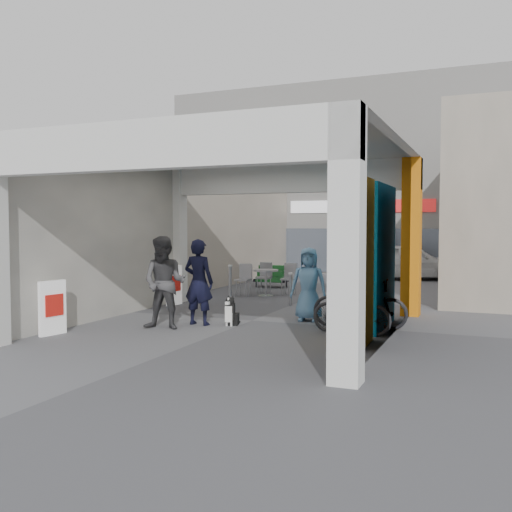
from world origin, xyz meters
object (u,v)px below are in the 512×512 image
at_px(white_van, 409,261).
at_px(man_with_dog, 199,282).
at_px(border_collie, 231,313).
at_px(man_crates, 346,257).
at_px(man_elderly, 309,284).
at_px(cafe_set, 266,284).
at_px(man_back_turned, 165,283).
at_px(bicycle_front, 360,304).
at_px(bicycle_rear, 351,310).
at_px(produce_stand, 271,279).

bearing_deg(white_van, man_with_dog, 151.26).
bearing_deg(border_collie, white_van, 63.89).
bearing_deg(man_crates, man_elderly, 103.05).
distance_m(cafe_set, man_back_turned, 5.93).
xyz_separation_m(bicycle_front, white_van, (-0.54, 10.86, 0.20)).
bearing_deg(bicycle_rear, white_van, 6.85).
height_order(man_with_dog, man_crates, man_crates).
bearing_deg(produce_stand, man_back_turned, -105.00).
relative_size(produce_stand, bicycle_front, 0.58).
distance_m(border_collie, man_with_dog, 0.91).
distance_m(man_crates, white_van, 3.27).
height_order(cafe_set, bicycle_rear, cafe_set).
relative_size(man_with_dog, man_back_turned, 0.96).
bearing_deg(man_back_turned, man_with_dog, 49.40).
height_order(cafe_set, border_collie, cafe_set).
distance_m(border_collie, man_elderly, 1.78).
bearing_deg(man_crates, white_van, -116.92).
bearing_deg(man_with_dog, cafe_set, -82.54).
distance_m(produce_stand, man_back_turned, 7.96).
height_order(cafe_set, man_back_turned, man_back_turned).
bearing_deg(border_collie, man_back_turned, -156.63).
xyz_separation_m(cafe_set, produce_stand, (-0.59, 1.99, -0.04)).
xyz_separation_m(man_crates, white_van, (1.72, 2.77, -0.25)).
relative_size(man_back_turned, man_crates, 0.97).
bearing_deg(man_back_turned, bicycle_rear, 2.28).
relative_size(cafe_set, border_collie, 2.47).
xyz_separation_m(man_back_turned, white_van, (2.93, 12.40, -0.22)).
bearing_deg(border_collie, man_with_dog, 179.31).
bearing_deg(man_with_dog, bicycle_rear, -176.45).
relative_size(man_with_dog, man_crates, 0.94).
height_order(border_collie, bicycle_front, bicycle_front).
xyz_separation_m(bicycle_front, bicycle_rear, (0.00, -0.70, -0.03)).
distance_m(cafe_set, man_with_dog, 5.29).
relative_size(produce_stand, border_collie, 1.75).
distance_m(man_back_turned, white_van, 12.74).
distance_m(bicycle_front, bicycle_rear, 0.70).
height_order(man_back_turned, bicycle_rear, man_back_turned).
bearing_deg(produce_stand, white_van, 29.09).
relative_size(border_collie, bicycle_front, 0.33).
height_order(bicycle_front, white_van, white_van).
relative_size(produce_stand, man_with_dog, 0.62).
height_order(bicycle_front, bicycle_rear, bicycle_front).
bearing_deg(cafe_set, bicycle_rear, -53.71).
distance_m(man_back_turned, man_crates, 9.71).
relative_size(man_with_dog, white_van, 0.43).
height_order(border_collie, man_crates, man_crates).
height_order(produce_stand, bicycle_front, bicycle_front).
relative_size(man_elderly, bicycle_rear, 1.04).
height_order(man_with_dog, bicycle_front, man_with_dog).
bearing_deg(white_van, cafe_set, 137.50).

